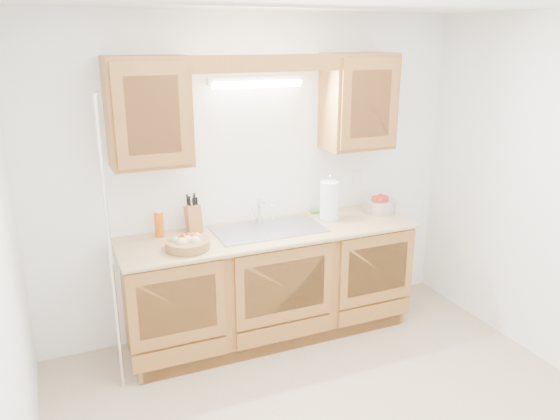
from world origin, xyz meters
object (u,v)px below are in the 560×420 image
fruit_basket (188,243)px  paper_towel (329,201)px  apple_bowl (379,204)px  knife_block (193,218)px

fruit_basket → paper_towel: paper_towel is taller
fruit_basket → apple_bowl: size_ratio=0.93×
apple_bowl → fruit_basket: bearing=-173.2°
knife_block → apple_bowl: 1.58m
knife_block → fruit_basket: bearing=-112.6°
fruit_basket → knife_block: 0.36m
fruit_basket → paper_towel: 1.23m
paper_towel → knife_block: bearing=172.2°
knife_block → paper_towel: paper_towel is taller
paper_towel → apple_bowl: 0.50m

